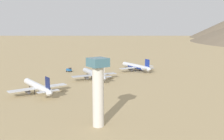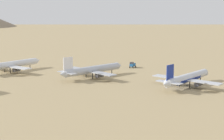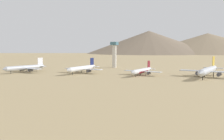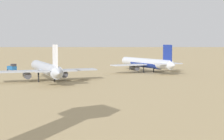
{
  "view_description": "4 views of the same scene",
  "coord_description": "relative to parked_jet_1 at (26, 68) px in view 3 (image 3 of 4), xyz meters",
  "views": [
    {
      "loc": [
        -161.5,
        60.04,
        42.77
      ],
      "look_at": [
        17.82,
        -69.45,
        4.94
      ],
      "focal_mm": 43.2,
      "sensor_mm": 36.0,
      "label": 1
    },
    {
      "loc": [
        -127.81,
        -167.99,
        35.86
      ],
      "look_at": [
        15.8,
        -61.74,
        5.29
      ],
      "focal_mm": 54.31,
      "sensor_mm": 36.0,
      "label": 2
    },
    {
      "loc": [
        178.18,
        117.94,
        22.71
      ],
      "look_at": [
        -5.82,
        29.08,
        3.68
      ],
      "focal_mm": 38.68,
      "sensor_mm": 36.0,
      "label": 3
    },
    {
      "loc": [
        -99.45,
        -7.28,
        13.58
      ],
      "look_at": [
        7.11,
        -72.61,
        3.39
      ],
      "focal_mm": 54.3,
      "sensor_mm": 36.0,
      "label": 4
    }
  ],
  "objects": [
    {
      "name": "desert_hill_1",
      "position": [
        -876.17,
        89.92,
        35.62
      ],
      "size": [
        532.32,
        532.32,
        79.96
      ],
      "primitive_type": "cone",
      "color": "#8C775B",
      "rests_on": "ground"
    },
    {
      "name": "parked_jet_3",
      "position": [
        -23.3,
        104.19,
        -0.57
      ],
      "size": [
        39.46,
        32.09,
        11.37
      ],
      "color": "silver",
      "rests_on": "ground"
    },
    {
      "name": "parked_jet_4",
      "position": [
        -32.76,
        153.89,
        0.88
      ],
      "size": [
        53.9,
        43.97,
        15.55
      ],
      "color": "silver",
      "rests_on": "ground"
    },
    {
      "name": "parked_jet_1",
      "position": [
        0.0,
        0.0,
        0.0
      ],
      "size": [
        44.72,
        36.58,
        12.94
      ],
      "color": "#B2B7C1",
      "rests_on": "ground"
    },
    {
      "name": "control_tower",
      "position": [
        -84.06,
        50.38,
        11.94
      ],
      "size": [
        7.2,
        7.2,
        29.18
      ],
      "color": "beige",
      "rests_on": "ground"
    },
    {
      "name": "ground_plane",
      "position": [
        -14.09,
        49.32,
        -4.36
      ],
      "size": [
        1800.0,
        1800.0,
        0.0
      ],
      "primitive_type": "plane",
      "color": "tan"
    },
    {
      "name": "parked_jet_2",
      "position": [
        -15.95,
        51.32,
        0.03
      ],
      "size": [
        45.07,
        36.49,
        13.03
      ],
      "color": "silver",
      "rests_on": "ground"
    },
    {
      "name": "desert_hill_5",
      "position": [
        -759.57,
        -117.52,
        39.82
      ],
      "size": [
        488.57,
        488.57,
        88.36
      ],
      "primitive_type": "cone",
      "color": "#7A6854",
      "rests_on": "ground"
    }
  ]
}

